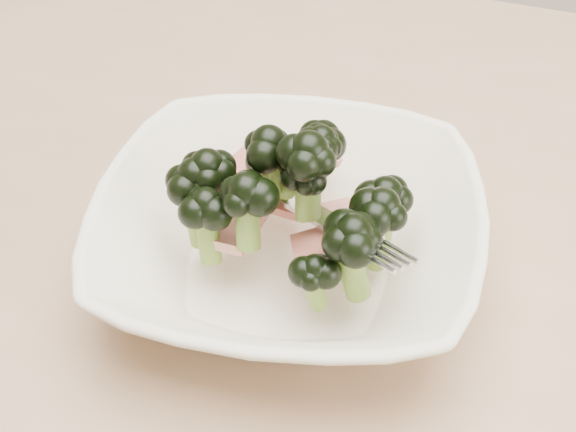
# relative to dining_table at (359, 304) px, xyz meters

# --- Properties ---
(dining_table) EXTENTS (1.20, 0.80, 0.75)m
(dining_table) POSITION_rel_dining_table_xyz_m (0.00, 0.00, 0.00)
(dining_table) COLOR tan
(dining_table) RESTS_ON ground
(broccoli_dish) EXTENTS (0.31, 0.31, 0.13)m
(broccoli_dish) POSITION_rel_dining_table_xyz_m (-0.04, -0.08, 0.14)
(broccoli_dish) COLOR #F2E9CC
(broccoli_dish) RESTS_ON dining_table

